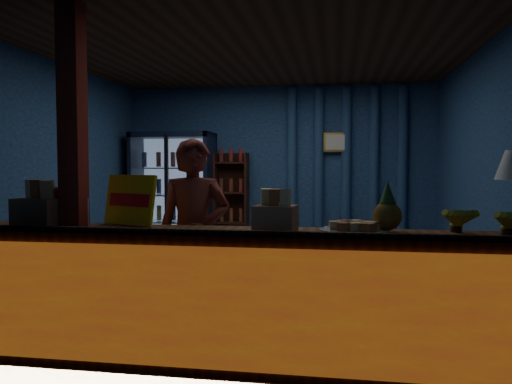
# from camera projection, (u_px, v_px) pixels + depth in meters

# --- Properties ---
(ground) EXTENTS (4.60, 4.60, 0.00)m
(ground) POSITION_uv_depth(u_px,v_px,m) (256.00, 294.00, 5.44)
(ground) COLOR #515154
(ground) RESTS_ON ground
(room_walls) EXTENTS (4.60, 4.60, 4.60)m
(room_walls) POSITION_uv_depth(u_px,v_px,m) (256.00, 151.00, 5.36)
(room_walls) COLOR navy
(room_walls) RESTS_ON ground
(counter) EXTENTS (4.40, 0.57, 0.99)m
(counter) POSITION_uv_depth(u_px,v_px,m) (212.00, 297.00, 3.54)
(counter) COLOR brown
(counter) RESTS_ON ground
(support_post) EXTENTS (0.16, 0.16, 2.60)m
(support_post) POSITION_uv_depth(u_px,v_px,m) (74.00, 180.00, 3.67)
(support_post) COLOR maroon
(support_post) RESTS_ON ground
(beverage_cooler) EXTENTS (1.20, 0.62, 1.90)m
(beverage_cooler) POSITION_uv_depth(u_px,v_px,m) (175.00, 197.00, 7.53)
(beverage_cooler) COLOR black
(beverage_cooler) RESTS_ON ground
(bottle_shelf) EXTENTS (0.50, 0.28, 1.60)m
(bottle_shelf) POSITION_uv_depth(u_px,v_px,m) (232.00, 206.00, 7.54)
(bottle_shelf) COLOR #3A1B12
(bottle_shelf) RESTS_ON ground
(curtain_folds) EXTENTS (1.74, 0.14, 2.50)m
(curtain_folds) POSITION_uv_depth(u_px,v_px,m) (346.00, 173.00, 7.33)
(curtain_folds) COLOR navy
(curtain_folds) RESTS_ON room_walls
(framed_picture) EXTENTS (0.36, 0.04, 0.28)m
(framed_picture) POSITION_uv_depth(u_px,v_px,m) (336.00, 142.00, 7.28)
(framed_picture) COLOR gold
(framed_picture) RESTS_ON room_walls
(shopkeeper) EXTENTS (0.65, 0.48, 1.63)m
(shopkeeper) POSITION_uv_depth(u_px,v_px,m) (194.00, 238.00, 4.09)
(shopkeeper) COLOR maroon
(shopkeeper) RESTS_ON ground
(green_chair) EXTENTS (0.78, 0.79, 0.56)m
(green_chair) POSITION_uv_depth(u_px,v_px,m) (321.00, 250.00, 6.69)
(green_chair) COLOR #60C078
(green_chair) RESTS_ON ground
(side_table) EXTENTS (0.57, 0.48, 0.53)m
(side_table) POSITION_uv_depth(u_px,v_px,m) (326.00, 253.00, 6.74)
(side_table) COLOR #3A1B12
(side_table) RESTS_ON ground
(yellow_sign) EXTENTS (0.48, 0.27, 0.39)m
(yellow_sign) POSITION_uv_depth(u_px,v_px,m) (130.00, 200.00, 3.84)
(yellow_sign) COLOR #D9B40B
(yellow_sign) RESTS_ON counter
(soda_bottles) EXTENTS (0.40, 0.17, 0.30)m
(soda_bottles) POSITION_uv_depth(u_px,v_px,m) (62.00, 210.00, 3.73)
(soda_bottles) COLOR red
(soda_bottles) RESTS_ON counter
(snack_box_left) EXTENTS (0.36, 0.31, 0.35)m
(snack_box_left) POSITION_uv_depth(u_px,v_px,m) (41.00, 210.00, 3.69)
(snack_box_left) COLOR #9F6E4D
(snack_box_left) RESTS_ON counter
(snack_box_centre) EXTENTS (0.31, 0.26, 0.30)m
(snack_box_centre) POSITION_uv_depth(u_px,v_px,m) (275.00, 216.00, 3.45)
(snack_box_centre) COLOR #9F6E4D
(snack_box_centre) RESTS_ON counter
(pastry_tray) EXTENTS (0.48, 0.48, 0.08)m
(pastry_tray) POSITION_uv_depth(u_px,v_px,m) (354.00, 229.00, 3.38)
(pastry_tray) COLOR silver
(pastry_tray) RESTS_ON counter
(banana_bunches) EXTENTS (0.86, 0.32, 0.19)m
(banana_bunches) POSITION_uv_depth(u_px,v_px,m) (506.00, 221.00, 3.30)
(banana_bunches) COLOR gold
(banana_bunches) RESTS_ON counter
(pineapple) EXTENTS (0.20, 0.20, 0.34)m
(pineapple) POSITION_uv_depth(u_px,v_px,m) (387.00, 211.00, 3.42)
(pineapple) COLOR #8E5719
(pineapple) RESTS_ON counter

